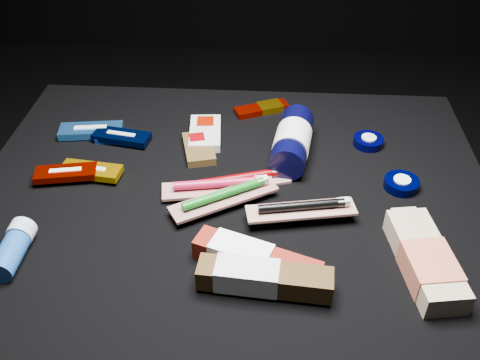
# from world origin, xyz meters

# --- Properties ---
(ground) EXTENTS (3.00, 3.00, 0.00)m
(ground) POSITION_xyz_m (0.00, 0.00, 0.00)
(ground) COLOR black
(ground) RESTS_ON ground
(cloth_table) EXTENTS (0.98, 0.78, 0.40)m
(cloth_table) POSITION_xyz_m (0.00, 0.00, 0.20)
(cloth_table) COLOR black
(cloth_table) RESTS_ON ground
(luna_bar_0) EXTENTS (0.10, 0.04, 0.01)m
(luna_bar_0) POSITION_xyz_m (-0.25, 0.16, 0.41)
(luna_bar_0) COLOR #133BB1
(luna_bar_0) RESTS_ON cloth_table
(luna_bar_1) EXTENTS (0.14, 0.07, 0.02)m
(luna_bar_1) POSITION_xyz_m (-0.32, 0.17, 0.41)
(luna_bar_1) COLOR #2261AD
(luna_bar_1) RESTS_ON cloth_table
(luna_bar_2) EXTENTS (0.13, 0.07, 0.02)m
(luna_bar_2) POSITION_xyz_m (-0.25, 0.15, 0.41)
(luna_bar_2) COLOR black
(luna_bar_2) RESTS_ON cloth_table
(luna_bar_3) EXTENTS (0.12, 0.06, 0.02)m
(luna_bar_3) POSITION_xyz_m (-0.28, 0.03, 0.41)
(luna_bar_3) COLOR #C89002
(luna_bar_3) RESTS_ON cloth_table
(luna_bar_4) EXTENTS (0.12, 0.06, 0.02)m
(luna_bar_4) POSITION_xyz_m (-0.32, 0.01, 0.42)
(luna_bar_4) COLOR #760800
(luna_bar_4) RESTS_ON cloth_table
(clif_bar_0) EXTENTS (0.08, 0.12, 0.02)m
(clif_bar_0) POSITION_xyz_m (-0.08, 0.13, 0.41)
(clif_bar_0) COLOR #4A3718
(clif_bar_0) RESTS_ON cloth_table
(clif_bar_1) EXTENTS (0.07, 0.13, 0.02)m
(clif_bar_1) POSITION_xyz_m (-0.07, 0.19, 0.41)
(clif_bar_1) COLOR silver
(clif_bar_1) RESTS_ON cloth_table
(power_bar) EXTENTS (0.13, 0.09, 0.02)m
(power_bar) POSITION_xyz_m (0.05, 0.30, 0.41)
(power_bar) COLOR #800901
(power_bar) RESTS_ON cloth_table
(lotion_bottle) EXTENTS (0.09, 0.23, 0.07)m
(lotion_bottle) POSITION_xyz_m (0.11, 0.12, 0.44)
(lotion_bottle) COLOR black
(lotion_bottle) RESTS_ON cloth_table
(cream_tin_upper) EXTENTS (0.06, 0.06, 0.02)m
(cream_tin_upper) POSITION_xyz_m (0.28, 0.17, 0.41)
(cream_tin_upper) COLOR black
(cream_tin_upper) RESTS_ON cloth_table
(cream_tin_lower) EXTENTS (0.07, 0.07, 0.02)m
(cream_tin_lower) POSITION_xyz_m (0.32, 0.03, 0.41)
(cream_tin_lower) COLOR black
(cream_tin_lower) RESTS_ON cloth_table
(bodywash_bottle) EXTENTS (0.10, 0.21, 0.04)m
(bodywash_bottle) POSITION_xyz_m (0.32, -0.18, 0.42)
(bodywash_bottle) COLOR tan
(bodywash_bottle) RESTS_ON cloth_table
(deodorant_stick) EXTENTS (0.04, 0.11, 0.04)m
(deodorant_stick) POSITION_xyz_m (-0.34, -0.19, 0.42)
(deodorant_stick) COLOR #1A4890
(deodorant_stick) RESTS_ON cloth_table
(toothbrush_pack_0) EXTENTS (0.20, 0.10, 0.02)m
(toothbrush_pack_0) POSITION_xyz_m (0.01, 0.02, 0.41)
(toothbrush_pack_0) COLOR beige
(toothbrush_pack_0) RESTS_ON cloth_table
(toothbrush_pack_1) EXTENTS (0.21, 0.08, 0.02)m
(toothbrush_pack_1) POSITION_xyz_m (-0.02, -0.00, 0.42)
(toothbrush_pack_1) COLOR #B8B2AC
(toothbrush_pack_1) RESTS_ON cloth_table
(toothbrush_pack_2) EXTENTS (0.20, 0.14, 0.02)m
(toothbrush_pack_2) POSITION_xyz_m (-0.01, -0.04, 0.42)
(toothbrush_pack_2) COLOR #ABA3A0
(toothbrush_pack_2) RESTS_ON cloth_table
(toothbrush_pack_3) EXTENTS (0.20, 0.08, 0.02)m
(toothbrush_pack_3) POSITION_xyz_m (0.13, -0.07, 0.43)
(toothbrush_pack_3) COLOR beige
(toothbrush_pack_3) RESTS_ON cloth_table
(toothpaste_carton_red) EXTENTS (0.21, 0.11, 0.04)m
(toothpaste_carton_red) POSITION_xyz_m (0.05, -0.19, 0.42)
(toothpaste_carton_red) COLOR maroon
(toothpaste_carton_red) RESTS_ON cloth_table
(toothpaste_carton_green) EXTENTS (0.21, 0.06, 0.04)m
(toothpaste_carton_green) POSITION_xyz_m (0.06, -0.23, 0.42)
(toothpaste_carton_green) COLOR #3B260E
(toothpaste_carton_green) RESTS_ON cloth_table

